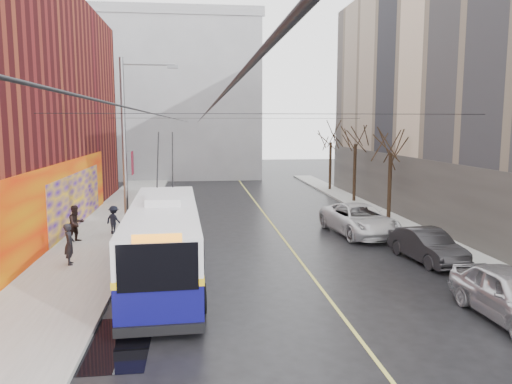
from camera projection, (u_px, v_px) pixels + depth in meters
ground at (301, 329)px, 14.67m from camera, size 140.00×140.00×0.00m
sidewalk_left at (99, 241)px, 25.52m from camera, size 4.00×60.00×0.15m
sidewalk_right at (416, 232)px, 27.53m from camera, size 2.00×60.00×0.15m
lane_line at (276, 229)px, 28.62m from camera, size 0.12×50.00×0.01m
building_far at (169, 97)px, 57.00m from camera, size 20.50×12.10×18.00m
streetlight_pole at (128, 149)px, 23.13m from camera, size 2.65×0.60×9.00m
catenary_wires at (204, 120)px, 28.05m from camera, size 18.00×60.00×0.22m
tree_near at (391, 141)px, 30.80m from camera, size 3.20×3.20×6.40m
tree_mid at (356, 134)px, 37.64m from camera, size 3.20×3.20×6.68m
tree_far at (331, 134)px, 44.55m from camera, size 3.20×3.20×6.57m
puddle at (108, 344)px, 13.71m from camera, size 2.32×3.60×0.01m
pigeons_flying at (198, 93)px, 23.76m from camera, size 4.13×4.49×1.67m
trolleybus at (164, 239)px, 19.34m from camera, size 3.09×11.94×5.61m
parked_car_a at (512, 295)px, 15.25m from camera, size 2.04×4.81×1.62m
parked_car_b at (427, 246)px, 21.82m from camera, size 2.04×4.50×1.43m
parked_car_c at (359, 220)px, 27.20m from camera, size 3.43×6.20×1.64m
following_car at (180, 201)px, 34.35m from camera, size 2.17×4.61×1.53m
pedestrian_a at (69, 244)px, 20.82m from camera, size 0.55×0.72×1.75m
pedestrian_b at (76, 224)px, 24.85m from camera, size 1.12×1.13×1.85m
pedestrian_c at (114, 220)px, 26.66m from camera, size 1.13×1.02×1.52m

